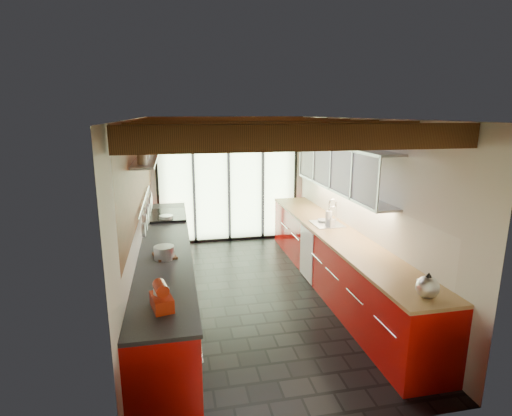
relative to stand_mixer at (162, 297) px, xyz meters
name	(u,v)px	position (x,y,z in m)	size (l,w,h in m)	color
ground	(255,295)	(1.27, 1.96, -1.03)	(5.50, 5.50, 0.00)	black
room_shell	(254,187)	(1.27, 1.96, 0.63)	(5.50, 5.50, 5.50)	silver
ceiling_beams	(249,128)	(1.27, 2.34, 1.43)	(3.14, 5.06, 4.90)	#593316
glass_door	(229,163)	(1.27, 4.66, 0.63)	(2.95, 0.10, 2.90)	#C6EAAD
left_counter	(167,273)	(-0.01, 1.96, -0.57)	(0.68, 5.00, 0.92)	#B00D09
range_stove	(168,241)	(-0.01, 3.41, -0.56)	(0.66, 0.90, 0.97)	silver
right_counter	(335,260)	(2.54, 1.96, -0.57)	(0.68, 5.00, 0.92)	#B00D09
sink_assembly	(328,222)	(2.56, 2.36, -0.07)	(0.45, 0.52, 0.43)	silver
upper_cabinets_right	(341,168)	(2.70, 2.26, 0.82)	(0.34, 3.00, 3.00)	silver
left_wall_fixtures	(148,177)	(-0.20, 2.22, 0.78)	(0.28, 2.60, 0.96)	silver
stand_mixer	(162,297)	(0.00, 0.00, 0.00)	(0.23, 0.33, 0.27)	red
pot_large	(164,252)	(0.00, 1.31, -0.03)	(0.25, 0.25, 0.16)	silver
pot_small	(166,218)	(0.00, 3.13, -0.06)	(0.23, 0.23, 0.09)	silver
cutting_board	(165,256)	(0.00, 1.37, -0.09)	(0.24, 0.33, 0.03)	brown
kettle	(428,286)	(2.54, -0.29, 0.01)	(0.27, 0.30, 0.26)	silver
paper_towel	(329,218)	(2.54, 2.29, 0.01)	(0.13, 0.13, 0.28)	white
soap_bottle	(331,221)	(2.54, 2.19, -0.01)	(0.09, 0.09, 0.20)	silver
bowl	(324,221)	(2.54, 2.50, -0.08)	(0.19, 0.19, 0.05)	silver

